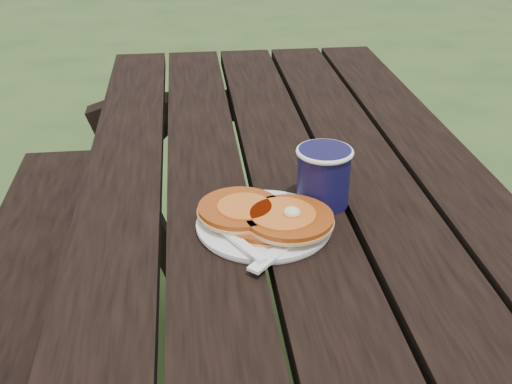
{
  "coord_description": "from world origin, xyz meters",
  "views": [
    {
      "loc": [
        -0.18,
        -0.97,
        1.28
      ],
      "look_at": [
        -0.08,
        -0.08,
        0.8
      ],
      "focal_mm": 45.0,
      "sensor_mm": 36.0,
      "label": 1
    }
  ],
  "objects": [
    {
      "name": "knife",
      "position": [
        -0.04,
        -0.18,
        0.76
      ],
      "size": [
        0.14,
        0.15,
        0.0
      ],
      "primitive_type": "cube",
      "rotation": [
        0.0,
        0.0,
        -0.75
      ],
      "color": "white",
      "rests_on": "plate"
    },
    {
      "name": "picnic_table",
      "position": [
        0.0,
        0.0,
        0.37
      ],
      "size": [
        1.36,
        1.8,
        0.75
      ],
      "color": "black",
      "rests_on": "ground"
    },
    {
      "name": "coffee_cup",
      "position": [
        0.04,
        -0.04,
        0.81
      ],
      "size": [
        0.09,
        0.09,
        0.1
      ],
      "rotation": [
        0.0,
        0.0,
        -0.32
      ],
      "color": "#110F38",
      "rests_on": "picnic_table"
    },
    {
      "name": "plate",
      "position": [
        -0.07,
        -0.11,
        0.76
      ],
      "size": [
        0.27,
        0.27,
        0.01
      ],
      "primitive_type": "cylinder",
      "rotation": [
        0.0,
        0.0,
        -0.4
      ],
      "color": "white",
      "rests_on": "picnic_table"
    },
    {
      "name": "fork",
      "position": [
        -0.11,
        -0.18,
        0.77
      ],
      "size": [
        0.1,
        0.16,
        0.01
      ],
      "primitive_type": null,
      "rotation": [
        0.0,
        0.0,
        0.49
      ],
      "color": "white",
      "rests_on": "plate"
    },
    {
      "name": "pancake_stack",
      "position": [
        -0.07,
        -0.11,
        0.77
      ],
      "size": [
        0.21,
        0.17,
        0.04
      ],
      "rotation": [
        0.0,
        0.0,
        -0.2
      ],
      "color": "#A94713",
      "rests_on": "plate"
    }
  ]
}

